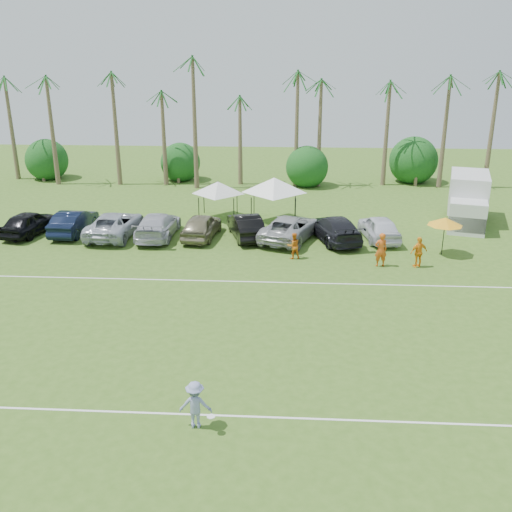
{
  "coord_description": "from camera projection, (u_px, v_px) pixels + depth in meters",
  "views": [
    {
      "loc": [
        4.41,
        -14.31,
        11.7
      ],
      "look_at": [
        2.75,
        13.69,
        1.6
      ],
      "focal_mm": 40.0,
      "sensor_mm": 36.0,
      "label": 1
    }
  ],
  "objects": [
    {
      "name": "parked_car_0",
      "position": [
        29.0,
        223.0,
        38.35
      ],
      "size": [
        2.79,
        5.06,
        1.63
      ],
      "primitive_type": "imported",
      "rotation": [
        0.0,
        0.0,
        2.95
      ],
      "color": "black",
      "rests_on": "ground"
    },
    {
      "name": "sideline_player_b",
      "position": [
        294.0,
        246.0,
        33.89
      ],
      "size": [
        0.92,
        0.82,
        1.59
      ],
      "primitive_type": "imported",
      "rotation": [
        0.0,
        0.0,
        3.46
      ],
      "color": "orange",
      "rests_on": "ground"
    },
    {
      "name": "parked_car_1",
      "position": [
        74.0,
        222.0,
        38.53
      ],
      "size": [
        1.95,
        5.02,
        1.63
      ],
      "primitive_type": "imported",
      "rotation": [
        0.0,
        0.0,
        3.1
      ],
      "color": "black",
      "rests_on": "ground"
    },
    {
      "name": "bush_tree_1",
      "position": [
        180.0,
        162.0,
        54.01
      ],
      "size": [
        4.0,
        4.0,
        4.0
      ],
      "color": "brown",
      "rests_on": "ground"
    },
    {
      "name": "palm_tree_4",
      "position": [
        197.0,
        101.0,
        51.03
      ],
      "size": [
        2.4,
        2.4,
        8.9
      ],
      "color": "brown",
      "rests_on": "ground"
    },
    {
      "name": "parked_car_5",
      "position": [
        246.0,
        226.0,
        37.72
      ],
      "size": [
        3.05,
        5.23,
        1.63
      ],
      "primitive_type": "imported",
      "rotation": [
        0.0,
        0.0,
        3.43
      ],
      "color": "black",
      "rests_on": "ground"
    },
    {
      "name": "parked_car_7",
      "position": [
        335.0,
        229.0,
        37.1
      ],
      "size": [
        3.77,
        6.03,
        1.63
      ],
      "primitive_type": "imported",
      "rotation": [
        0.0,
        0.0,
        3.43
      ],
      "color": "black",
      "rests_on": "ground"
    },
    {
      "name": "bush_tree_2",
      "position": [
        307.0,
        163.0,
        53.34
      ],
      "size": [
        4.0,
        4.0,
        4.0
      ],
      "color": "brown",
      "rests_on": "ground"
    },
    {
      "name": "parked_car_4",
      "position": [
        201.0,
        226.0,
        37.68
      ],
      "size": [
        2.43,
        4.96,
        1.63
      ],
      "primitive_type": "imported",
      "rotation": [
        0.0,
        0.0,
        3.03
      ],
      "color": "#797355",
      "rests_on": "ground"
    },
    {
      "name": "market_umbrella",
      "position": [
        445.0,
        221.0,
        34.05
      ],
      "size": [
        2.11,
        2.11,
        2.35
      ],
      "color": "black",
      "rests_on": "ground"
    },
    {
      "name": "palm_tree_1",
      "position": [
        54.0,
        90.0,
        51.46
      ],
      "size": [
        2.4,
        2.4,
        9.9
      ],
      "color": "brown",
      "rests_on": "ground"
    },
    {
      "name": "bush_tree_3",
      "position": [
        415.0,
        165.0,
        52.78
      ],
      "size": [
        4.0,
        4.0,
        4.0
      ],
      "color": "brown",
      "rests_on": "ground"
    },
    {
      "name": "palm_tree_8",
      "position": [
        389.0,
        102.0,
        50.08
      ],
      "size": [
        2.4,
        2.4,
        8.9
      ],
      "color": "brown",
      "rests_on": "ground"
    },
    {
      "name": "sideline_player_a",
      "position": [
        381.0,
        250.0,
        32.59
      ],
      "size": [
        0.8,
        0.6,
        2.0
      ],
      "primitive_type": "imported",
      "rotation": [
        0.0,
        0.0,
        3.31
      ],
      "color": "#D25417",
      "rests_on": "ground"
    },
    {
      "name": "bush_tree_0",
      "position": [
        46.0,
        161.0,
        54.73
      ],
      "size": [
        4.0,
        4.0,
        4.0
      ],
      "color": "brown",
      "rests_on": "ground"
    },
    {
      "name": "palm_tree_3",
      "position": [
        151.0,
        71.0,
        50.38
      ],
      "size": [
        2.4,
        2.4,
        11.9
      ],
      "color": "brown",
      "rests_on": "ground"
    },
    {
      "name": "box_truck",
      "position": [
        468.0,
        198.0,
        40.57
      ],
      "size": [
        4.17,
        7.1,
        3.44
      ],
      "rotation": [
        0.0,
        0.0,
        -0.27
      ],
      "color": "silver",
      "rests_on": "ground"
    },
    {
      "name": "sideline_player_c",
      "position": [
        419.0,
        252.0,
        32.49
      ],
      "size": [
        1.14,
        0.79,
        1.8
      ],
      "primitive_type": "imported",
      "rotation": [
        0.0,
        0.0,
        3.51
      ],
      "color": "orange",
      "rests_on": "ground"
    },
    {
      "name": "palm_tree_7",
      "position": [
        333.0,
        71.0,
        49.49
      ],
      "size": [
        2.4,
        2.4,
        11.9
      ],
      "color": "brown",
      "rests_on": "ground"
    },
    {
      "name": "parked_car_8",
      "position": [
        379.0,
        228.0,
        37.29
      ],
      "size": [
        2.6,
        5.01,
        1.63
      ],
      "primitive_type": "imported",
      "rotation": [
        0.0,
        0.0,
        3.29
      ],
      "color": "silver",
      "rests_on": "ground"
    },
    {
      "name": "parked_car_6",
      "position": [
        290.0,
        228.0,
        37.26
      ],
      "size": [
        4.5,
        6.43,
        1.63
      ],
      "primitive_type": "imported",
      "rotation": [
        0.0,
        0.0,
        2.8
      ],
      "color": "#A2A3A5",
      "rests_on": "ground"
    },
    {
      "name": "parked_car_2",
      "position": [
        115.0,
        224.0,
        38.0
      ],
      "size": [
        2.94,
        5.97,
        1.63
      ],
      "primitive_type": "imported",
      "rotation": [
        0.0,
        0.0,
        3.1
      ],
      "color": "#AAAFB9",
      "rests_on": "ground"
    },
    {
      "name": "parked_car_3",
      "position": [
        158.0,
        225.0,
        37.8
      ],
      "size": [
        2.35,
        5.64,
        1.63
      ],
      "primitive_type": "imported",
      "rotation": [
        0.0,
        0.0,
        3.13
      ],
      "color": "#B1B1BB",
      "rests_on": "ground"
    },
    {
      "name": "palm_tree_10",
      "position": [
        508.0,
        82.0,
        48.94
      ],
      "size": [
        2.4,
        2.4,
        10.9
      ],
      "color": "brown",
      "rests_on": "ground"
    },
    {
      "name": "palm_tree_9",
      "position": [
        448.0,
        92.0,
        49.51
      ],
      "size": [
        2.4,
        2.4,
        9.9
      ],
      "color": "brown",
      "rests_on": "ground"
    },
    {
      "name": "palm_tree_5",
      "position": [
        241.0,
        91.0,
        50.51
      ],
      "size": [
        2.4,
        2.4,
        9.9
      ],
      "color": "brown",
      "rests_on": "ground"
    },
    {
      "name": "palm_tree_2",
      "position": [
        108.0,
        81.0,
        50.89
      ],
      "size": [
        2.4,
        2.4,
        10.9
      ],
      "color": "brown",
      "rests_on": "ground"
    },
    {
      "name": "ground",
      "position": [
        142.0,
        452.0,
        17.65
      ],
      "size": [
        120.0,
        120.0,
        0.0
      ],
      "primitive_type": "plane",
      "color": "#3B5F1C",
      "rests_on": "ground"
    },
    {
      "name": "field_lines",
      "position": [
        186.0,
        332.0,
        25.16
      ],
      "size": [
        80.0,
        12.1,
        0.01
      ],
      "color": "white",
      "rests_on": "ground"
    },
    {
      "name": "palm_tree_6",
      "position": [
        287.0,
        81.0,
        50.0
      ],
      "size": [
        2.4,
        2.4,
        10.9
      ],
      "color": "brown",
      "rests_on": "ground"
    },
    {
      "name": "frisbee_player",
      "position": [
        195.0,
        405.0,
        18.57
      ],
      "size": [
        1.24,
        0.8,
        1.67
      ],
      "rotation": [
        0.0,
        0.0,
        3.16
      ],
      "color": "#828BB8",
      "rests_on": "ground"
    },
    {
      "name": "palm_tree_0",
      "position": [
        2.0,
        100.0,
        52.03
      ],
      "size": [
        2.4,
        2.4,
        8.9
      ],
      "color": "brown",
      "rests_on": "ground"
    },
    {
      "name": "canopy_tent_right",
      "position": [
        274.0,
        178.0,
        40.32
      ],
      "size": [
        4.71,
        4.71,
        3.82
      ],
      "color": "black",
      "rests_on": "ground"
    },
    {
      "name": "canopy_tent_left",
      "position": [
        218.0,
        182.0,
        41.55
      ],
      "size": [
        3.94,
        3.94,
        3.19
      ],
      "color": "black",
      "rests_on": "ground"
    }
  ]
}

